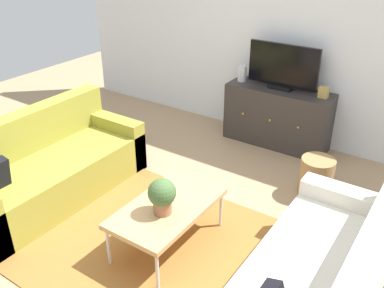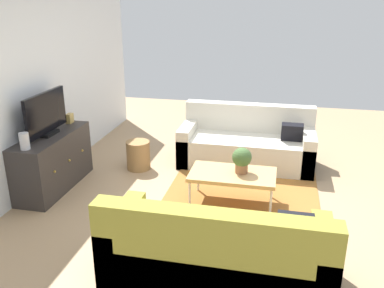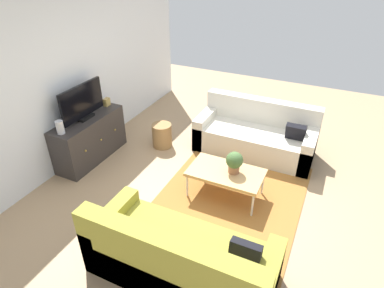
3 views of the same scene
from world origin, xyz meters
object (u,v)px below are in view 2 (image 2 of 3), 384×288
object	(u,v)px
tv_console	(53,162)
wicker_basket	(138,155)
potted_plant	(242,159)
flat_screen_tv	(46,114)
glass_vase	(24,141)
coffee_table	(233,175)
couch_left_side	(216,257)
mantel_clock	(70,118)
couch_right_side	(247,144)

from	to	relation	value
tv_console	wicker_basket	bearing A→B (deg)	-46.29
potted_plant	flat_screen_tv	bearing A→B (deg)	91.47
glass_vase	coffee_table	bearing A→B (deg)	-76.46
tv_console	flat_screen_tv	xyz separation A→B (m)	(-0.00, 0.02, 0.63)
potted_plant	tv_console	bearing A→B (deg)	91.48
couch_left_side	flat_screen_tv	bearing A→B (deg)	58.37
tv_console	mantel_clock	xyz separation A→B (m)	(0.52, 0.00, 0.43)
glass_vase	couch_right_side	bearing A→B (deg)	-51.00
wicker_basket	couch_left_side	bearing A→B (deg)	-146.61
tv_console	mantel_clock	size ratio (longest dim) A/B	9.92
coffee_table	flat_screen_tv	world-z (taller)	flat_screen_tv
potted_plant	flat_screen_tv	xyz separation A→B (m)	(-0.06, 2.44, 0.41)
couch_left_side	flat_screen_tv	distance (m)	2.90
glass_vase	potted_plant	bearing A→B (deg)	-76.36
flat_screen_tv	mantel_clock	distance (m)	0.56
couch_left_side	tv_console	size ratio (longest dim) A/B	1.50
couch_left_side	couch_right_side	size ratio (longest dim) A/B	1.00
couch_left_side	couch_right_side	xyz separation A→B (m)	(2.87, 0.00, 0.00)
couch_left_side	coffee_table	bearing A→B (deg)	1.96
couch_right_side	flat_screen_tv	world-z (taller)	flat_screen_tv
flat_screen_tv	tv_console	bearing A→B (deg)	-90.00
potted_plant	flat_screen_tv	world-z (taller)	flat_screen_tv
couch_right_side	glass_vase	world-z (taller)	glass_vase
coffee_table	couch_left_side	bearing A→B (deg)	-178.04
potted_plant	wicker_basket	size ratio (longest dim) A/B	0.75
couch_right_side	glass_vase	bearing A→B (deg)	129.00
coffee_table	flat_screen_tv	bearing A→B (deg)	90.85
tv_console	couch_left_side	bearing A→B (deg)	-121.85
potted_plant	couch_left_side	bearing A→B (deg)	178.28
couch_right_side	wicker_basket	xyz separation A→B (m)	(-0.58, 1.51, -0.08)
couch_right_side	potted_plant	size ratio (longest dim) A/B	6.21
couch_right_side	coffee_table	xyz separation A→B (m)	(-1.36, 0.05, 0.10)
coffee_table	couch_right_side	bearing A→B (deg)	-2.17
tv_console	wicker_basket	xyz separation A→B (m)	(0.82, -0.86, -0.16)
glass_vase	mantel_clock	size ratio (longest dim) A/B	1.51
tv_console	mantel_clock	distance (m)	0.68
couch_right_side	flat_screen_tv	distance (m)	2.86
couch_right_side	tv_console	distance (m)	2.76
wicker_basket	mantel_clock	bearing A→B (deg)	109.10
mantel_clock	potted_plant	bearing A→B (deg)	-100.81
potted_plant	mantel_clock	world-z (taller)	mantel_clock
flat_screen_tv	glass_vase	xyz separation A→B (m)	(-0.52, -0.02, -0.17)
couch_left_side	wicker_basket	bearing A→B (deg)	33.39
mantel_clock	wicker_basket	size ratio (longest dim) A/B	0.31
potted_plant	couch_right_side	bearing A→B (deg)	1.98
glass_vase	tv_console	bearing A→B (deg)	-0.00
couch_right_side	mantel_clock	distance (m)	2.58
couch_right_side	tv_console	world-z (taller)	couch_right_side
couch_left_side	mantel_clock	bearing A→B (deg)	49.90
tv_console	potted_plant	bearing A→B (deg)	-88.52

